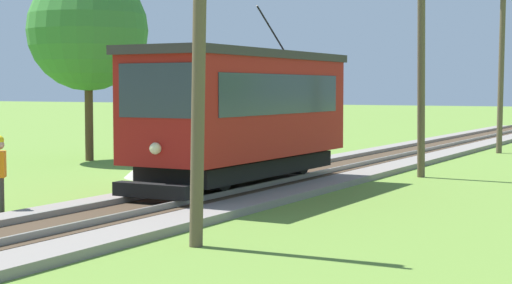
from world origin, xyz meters
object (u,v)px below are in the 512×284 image
Objects in this scene: gravel_pile at (175,156)px; track_worker at (0,172)px; utility_pole_near_tram at (199,58)px; tree_right_near at (88,31)px; utility_pole_far at (502,54)px; red_tram at (243,111)px; utility_pole_mid at (421,46)px.

track_worker is at bearing -82.15° from gravel_pile.
utility_pole_near_tram is 0.88× the size of tree_right_near.
utility_pole_far reaches higher than tree_right_near.
utility_pole_near_tram is 0.78× the size of utility_pole_far.
red_tram is at bearing -100.10° from utility_pole_far.
red_tram is at bearing -31.52° from gravel_pile.
utility_pole_mid is at bearing 90.00° from utility_pole_near_tram.
utility_pole_mid reaches higher than track_worker.
utility_pole_far reaches higher than red_tram.
utility_pole_far is at bearing 38.77° from track_worker.
utility_pole_near_tram reaches higher than gravel_pile.
track_worker is at bearing -115.27° from utility_pole_mid.
utility_pole_near_tram is 24.32m from utility_pole_far.
utility_pole_near_tram is 11.94m from gravel_pile.
utility_pole_far reaches higher than track_worker.
utility_pole_mid reaches higher than gravel_pile.
utility_pole_mid is at bearing -90.00° from utility_pole_far.
gravel_pile is (-6.90, -14.94, -3.60)m from utility_pole_far.
track_worker is at bearing -113.00° from red_tram.
utility_pole_near_tram is (3.08, -7.02, 1.16)m from red_tram.
gravel_pile is 1.79× the size of track_worker.
utility_pole_far is 17.55m from tree_right_near.
utility_pole_mid is at bearing 27.18° from track_worker.
red_tram is 7.75m from utility_pole_near_tram.
track_worker is (-2.64, -6.22, -1.21)m from red_tram.
utility_pole_mid is 1.10× the size of tree_right_near.
utility_pole_far is at bearing 41.23° from tree_right_near.
tree_right_near is at bearing 150.48° from red_tram.
track_worker is (-5.72, 0.80, -2.37)m from utility_pole_near_tram.
utility_pole_mid reaches higher than red_tram.
red_tram is 11.96m from tree_right_near.
gravel_pile is (-6.90, -3.56, -3.47)m from utility_pole_mid.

